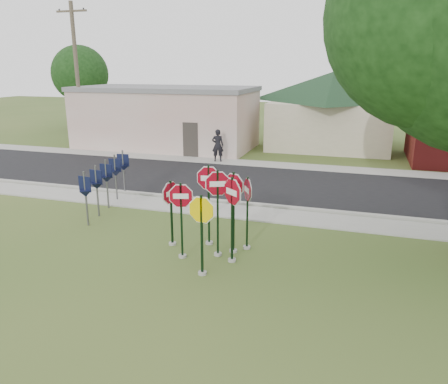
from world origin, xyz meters
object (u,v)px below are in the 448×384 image
(stop_sign_yellow, at_px, (202,225))
(utility_pole_near, at_px, (77,75))
(stop_sign_left, at_px, (181,211))
(stop_sign_center, at_px, (218,201))
(pedestrian, at_px, (218,145))

(stop_sign_yellow, bearing_deg, utility_pole_near, 133.43)
(stop_sign_left, height_order, utility_pole_near, utility_pole_near)
(utility_pole_near, bearing_deg, stop_sign_yellow, -46.57)
(stop_sign_center, bearing_deg, utility_pole_near, 136.09)
(stop_sign_center, height_order, utility_pole_near, utility_pole_near)
(stop_sign_left, bearing_deg, utility_pole_near, 133.14)
(stop_sign_center, bearing_deg, pedestrian, 108.37)
(stop_sign_center, bearing_deg, stop_sign_yellow, -90.52)
(pedestrian, bearing_deg, utility_pole_near, -16.71)
(stop_sign_yellow, relative_size, utility_pole_near, 0.25)
(stop_sign_yellow, relative_size, stop_sign_left, 0.99)
(stop_sign_center, distance_m, pedestrian, 13.44)
(stop_sign_center, relative_size, utility_pole_near, 0.29)
(stop_sign_center, distance_m, stop_sign_left, 1.10)
(stop_sign_left, bearing_deg, stop_sign_yellow, -42.22)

